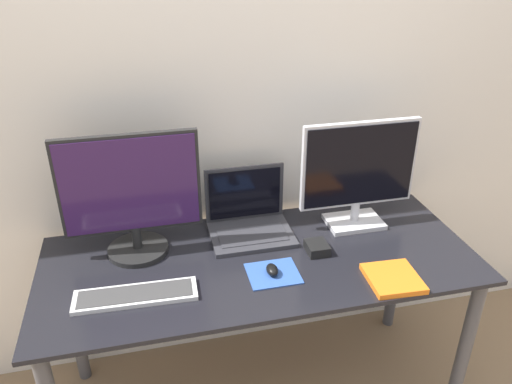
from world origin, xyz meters
name	(u,v)px	position (x,y,z in m)	size (l,w,h in m)	color
wall_back	(237,95)	(0.00, 0.75, 1.25)	(7.00, 0.05, 2.50)	silver
desk	(260,282)	(0.00, 0.34, 0.62)	(1.64, 0.68, 0.73)	black
monitor_left	(131,196)	(-0.45, 0.50, 0.97)	(0.51, 0.23, 0.48)	black
monitor_right	(359,173)	(0.45, 0.50, 0.97)	(0.48, 0.16, 0.45)	silver
laptop	(250,217)	(0.00, 0.55, 0.79)	(0.33, 0.25, 0.26)	#333338
keyboard	(136,295)	(-0.47, 0.22, 0.74)	(0.42, 0.13, 0.02)	silver
mousepad	(273,274)	(0.02, 0.23, 0.73)	(0.18, 0.16, 0.00)	#2D519E
mouse	(272,270)	(0.02, 0.23, 0.75)	(0.04, 0.07, 0.03)	black
book	(393,278)	(0.42, 0.10, 0.74)	(0.19, 0.20, 0.02)	orange
power_brick	(317,248)	(0.22, 0.33, 0.75)	(0.08, 0.09, 0.04)	black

